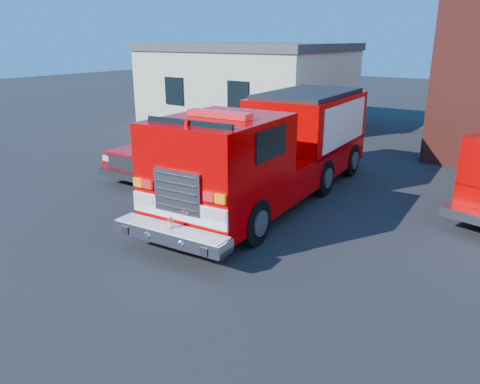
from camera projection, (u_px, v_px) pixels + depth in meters
The scene contains 4 objects.
ground at pixel (266, 228), 11.89m from camera, with size 100.00×100.00×0.00m, color black.
side_building at pixel (249, 83), 26.21m from camera, with size 10.20×8.20×4.35m.
fire_engine at pixel (275, 148), 13.69m from camera, with size 3.19×9.83×2.99m.
pickup_truck at pixel (179, 147), 16.88m from camera, with size 2.02×5.60×1.83m.
Camera 1 is at (5.62, -9.49, 4.60)m, focal length 35.00 mm.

